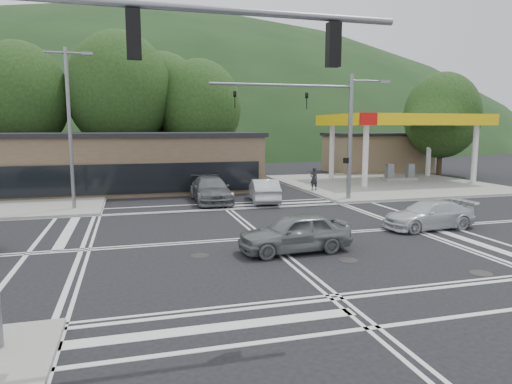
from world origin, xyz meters
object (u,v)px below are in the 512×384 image
object	(u,v)px
car_silver_east	(429,215)
car_queue_a	(264,191)
pedestrian	(314,179)
car_northbound	(211,190)
car_grey_center	(294,233)
car_queue_b	(216,176)

from	to	relation	value
car_silver_east	car_queue_a	xyz separation A→B (m)	(-5.26, 9.30, 0.10)
car_silver_east	pedestrian	size ratio (longest dim) A/B	2.66
car_queue_a	car_northbound	xyz separation A→B (m)	(-3.24, 0.99, 0.05)
car_grey_center	car_queue_a	world-z (taller)	car_queue_a
car_queue_b	car_northbound	bearing A→B (deg)	71.67
car_silver_east	car_queue_b	bearing A→B (deg)	-162.38
car_queue_a	car_queue_b	xyz separation A→B (m)	(-1.52, 8.52, 0.07)
pedestrian	car_grey_center	bearing A→B (deg)	56.24
car_northbound	pedestrian	world-z (taller)	pedestrian
car_queue_b	car_northbound	world-z (taller)	car_queue_b
car_silver_east	car_queue_a	distance (m)	10.69
car_northbound	car_queue_a	bearing A→B (deg)	-16.49
car_grey_center	car_queue_b	size ratio (longest dim) A/B	0.90
car_northbound	pedestrian	size ratio (longest dim) A/B	3.27
car_grey_center	car_queue_a	bearing A→B (deg)	166.03
car_northbound	pedestrian	distance (m)	8.33
car_queue_a	car_queue_b	world-z (taller)	car_queue_b
car_queue_a	car_northbound	distance (m)	3.39
car_grey_center	pedestrian	world-z (taller)	pedestrian
car_northbound	pedestrian	xyz separation A→B (m)	(8.00, 2.30, 0.19)
car_queue_a	car_silver_east	bearing A→B (deg)	129.00
car_grey_center	pedestrian	size ratio (longest dim) A/B	2.58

